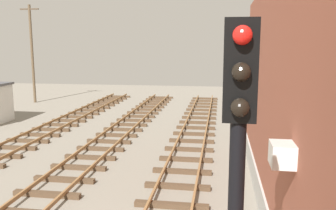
# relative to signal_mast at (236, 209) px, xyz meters

# --- Properties ---
(signal_mast) EXTENTS (0.36, 0.40, 5.63)m
(signal_mast) POSITION_rel_signal_mast_xyz_m (0.00, 0.00, 0.00)
(signal_mast) COLOR black
(signal_mast) RESTS_ON ground
(utility_pole_far) EXTENTS (1.80, 0.24, 9.05)m
(utility_pole_far) POSITION_rel_signal_mast_xyz_m (-17.68, 27.12, 1.20)
(utility_pole_far) COLOR brown
(utility_pole_far) RESTS_ON ground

